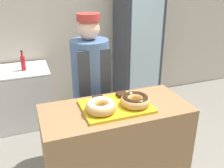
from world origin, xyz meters
name	(u,v)px	position (x,y,z in m)	size (l,w,h in m)	color
wall_back	(67,23)	(0.00, 2.13, 1.35)	(8.00, 0.06, 2.70)	beige
display_counter	(116,153)	(0.00, 0.00, 0.49)	(1.28, 0.59, 0.97)	#997047
serving_tray	(116,106)	(0.00, 0.00, 0.98)	(0.58, 0.42, 0.02)	yellow
donut_light_glaze	(101,106)	(-0.15, -0.06, 1.04)	(0.25, 0.25, 0.09)	tan
donut_chocolate_glaze	(135,100)	(0.15, -0.06, 1.04)	(0.25, 0.25, 0.09)	tan
brownie_back_left	(98,98)	(-0.11, 0.15, 1.01)	(0.09, 0.09, 0.03)	#382111
brownie_back_right	(122,94)	(0.11, 0.15, 1.01)	(0.09, 0.09, 0.03)	#382111
baker_person	(91,89)	(-0.05, 0.64, 0.88)	(0.40, 0.40, 1.68)	#4C4C51
beverage_fridge	(137,50)	(1.03, 1.73, 0.94)	(0.60, 0.60, 1.88)	#333842
chest_freezer	(13,98)	(-0.92, 1.74, 0.42)	(1.07, 0.67, 0.83)	silver
bottle_red	(23,63)	(-0.71, 1.68, 0.94)	(0.06, 0.06, 0.28)	red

